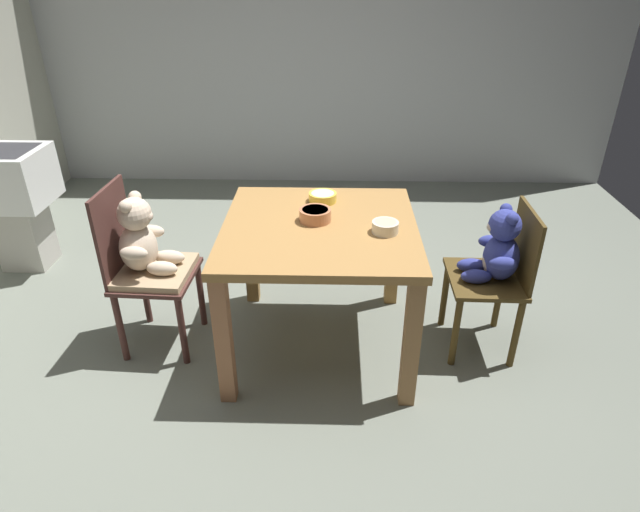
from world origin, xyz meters
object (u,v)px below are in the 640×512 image
Objects in this scene: porridge_bowl_yellow_far_center at (323,197)px; sink_basin at (12,193)px; porridge_bowl_cream_near_right at (385,227)px; porridge_bowl_terracotta_center at (315,215)px; dining_table at (320,246)px; teddy_chair_near_left at (144,252)px; teddy_chair_near_right at (498,259)px.

sink_basin reaches higher than porridge_bowl_yellow_far_center.
porridge_bowl_terracotta_center reaches higher than porridge_bowl_cream_near_right.
porridge_bowl_yellow_far_center is at bearing 88.49° from dining_table.
porridge_bowl_terracotta_center is (0.88, 0.04, 0.20)m from teddy_chair_near_left.
teddy_chair_near_right is (1.81, 0.01, -0.02)m from teddy_chair_near_left.
teddy_chair_near_right is at bearing 1.02° from dining_table.
sink_basin is at bearing 157.73° from dining_table.
teddy_chair_near_left is (-0.90, 0.00, -0.05)m from dining_table.
teddy_chair_near_left is 6.07× the size of porridge_bowl_yellow_far_center.
sink_basin is at bearing 146.77° from teddy_chair_near_left.
porridge_bowl_yellow_far_center is (0.91, 0.29, 0.19)m from teddy_chair_near_left.
sink_basin is (-1.15, 0.84, -0.03)m from teddy_chair_near_left.
porridge_bowl_cream_near_right reaches higher than porridge_bowl_yellow_far_center.
porridge_bowl_cream_near_right is 0.80× the size of porridge_bowl_terracotta_center.
porridge_bowl_cream_near_right is (-0.59, -0.09, 0.22)m from teddy_chair_near_right.
sink_basin is (-2.36, 0.92, -0.22)m from porridge_bowl_cream_near_right.
teddy_chair_near_right is 5.49× the size of porridge_bowl_yellow_far_center.
sink_basin is at bearing 165.12° from porridge_bowl_yellow_far_center.
porridge_bowl_terracotta_center is (-0.02, 0.05, 0.15)m from dining_table.
porridge_bowl_terracotta_center reaches higher than porridge_bowl_yellow_far_center.
porridge_bowl_yellow_far_center is at bearing 20.67° from teddy_chair_near_left.
teddy_chair_near_left reaches higher than porridge_bowl_yellow_far_center.
teddy_chair_near_right is at bearing -1.80° from porridge_bowl_terracotta_center.
porridge_bowl_terracotta_center is at bearing -21.40° from sink_basin.
teddy_chair_near_left is 5.72× the size of porridge_bowl_terracotta_center.
porridge_bowl_yellow_far_center is at bearing 129.74° from porridge_bowl_cream_near_right.
porridge_bowl_terracotta_center is (-0.93, 0.03, 0.22)m from teddy_chair_near_right.
dining_table is 2.22m from sink_basin.
porridge_bowl_yellow_far_center reaches higher than dining_table.
teddy_chair_near_right is 0.96m from porridge_bowl_yellow_far_center.
porridge_bowl_cream_near_right is at bearing -50.26° from porridge_bowl_yellow_far_center.
teddy_chair_near_left reaches higher than sink_basin.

